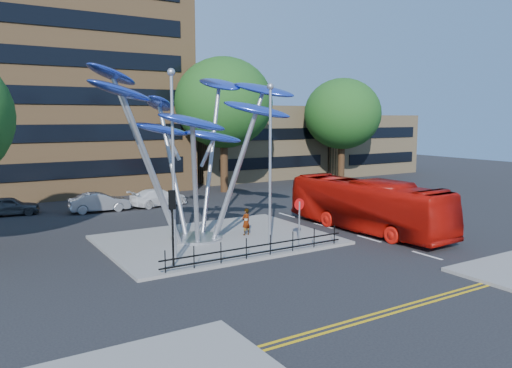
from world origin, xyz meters
TOP-DOWN VIEW (x-y plane):
  - ground at (0.00, 0.00)m, footprint 120.00×120.00m
  - traffic_island at (-1.00, 6.00)m, footprint 12.00×9.00m
  - double_yellow_near at (0.00, -6.00)m, footprint 40.00×0.12m
  - double_yellow_far at (0.00, -6.30)m, footprint 40.00×0.12m
  - brick_tower at (-6.00, 32.00)m, footprint 25.00×15.00m
  - low_building_near at (16.00, 30.00)m, footprint 15.00×8.00m
  - low_building_far at (30.00, 28.00)m, footprint 12.00×8.00m
  - tree_right at (8.00, 22.00)m, footprint 8.80×8.80m
  - tree_far at (22.00, 22.00)m, footprint 8.00×8.00m
  - leaf_sculpture at (-2.07, 6.68)m, footprint 12.72×9.54m
  - street_lamp_left at (-4.50, 3.50)m, footprint 0.36×0.36m
  - street_lamp_right at (0.50, 3.00)m, footprint 0.36×0.36m
  - traffic_light_island at (-5.00, 2.50)m, footprint 0.28×0.18m
  - no_entry_sign_island at (2.00, 2.52)m, footprint 0.60×0.10m
  - pedestrian_railing_front at (-1.00, 1.70)m, footprint 10.00×0.06m
  - red_bus at (7.77, 3.52)m, footprint 3.11×11.30m
  - pedestrian at (0.78, 5.88)m, footprint 0.62×0.48m
  - parked_car_left at (-9.95, 20.04)m, footprint 4.10×2.15m
  - parked_car_mid at (-4.25, 18.14)m, footprint 4.32×1.82m
  - parked_car_right at (0.25, 18.21)m, footprint 4.77×2.53m

SIDE VIEW (x-z plane):
  - ground at x=0.00m, z-range 0.00..0.00m
  - double_yellow_near at x=0.00m, z-range 0.00..0.01m
  - double_yellow_far at x=0.00m, z-range 0.00..0.01m
  - traffic_island at x=-1.00m, z-range 0.00..0.15m
  - pedestrian_railing_front at x=-1.00m, z-range 0.05..1.05m
  - parked_car_right at x=0.25m, z-range 0.00..1.32m
  - parked_car_left at x=-9.95m, z-range 0.00..1.33m
  - parked_car_mid at x=-4.25m, z-range 0.00..1.39m
  - pedestrian at x=0.78m, z-range 0.15..1.67m
  - red_bus at x=7.77m, z-range 0.00..3.12m
  - no_entry_sign_island at x=2.00m, z-range 0.59..3.04m
  - traffic_light_island at x=-5.00m, z-range 0.90..4.33m
  - low_building_far at x=30.00m, z-range 0.00..7.00m
  - low_building_near at x=16.00m, z-range 0.00..8.00m
  - street_lamp_right at x=0.50m, z-range 0.94..9.24m
  - street_lamp_left at x=-4.50m, z-range 0.96..9.76m
  - leaf_sculpture at x=-2.07m, z-range 2.12..11.63m
  - tree_far at x=22.00m, z-range 1.70..12.51m
  - tree_right at x=8.00m, z-range 1.98..14.09m
  - brick_tower at x=-6.00m, z-range 0.00..30.00m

